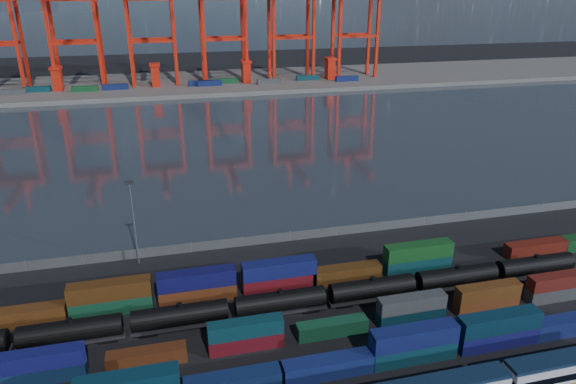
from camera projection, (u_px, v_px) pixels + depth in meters
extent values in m
plane|color=black|center=(334.00, 321.00, 79.98)|extent=(700.00, 700.00, 0.00)
plane|color=#29323B|center=(235.00, 139.00, 174.42)|extent=(700.00, 700.00, 0.00)
cube|color=#514F4C|center=(206.00, 83.00, 268.49)|extent=(700.00, 70.00, 2.00)
cube|color=#0C2C3F|center=(127.00, 384.00, 61.87)|extent=(12.43, 2.53, 2.69)
cube|color=#0F214F|center=(233.00, 383.00, 65.72)|extent=(12.43, 2.53, 2.69)
cube|color=navy|center=(328.00, 367.00, 68.57)|extent=(12.43, 2.53, 2.69)
cube|color=#0D3647|center=(413.00, 352.00, 71.32)|extent=(12.43, 2.53, 2.69)
cube|color=navy|center=(414.00, 336.00, 70.31)|extent=(12.43, 2.53, 2.69)
cube|color=navy|center=(497.00, 337.00, 74.27)|extent=(12.43, 2.53, 2.69)
cube|color=#0B293C|center=(499.00, 322.00, 73.26)|extent=(12.43, 2.53, 2.69)
cube|color=navy|center=(569.00, 325.00, 77.04)|extent=(12.43, 2.53, 2.69)
cube|color=navy|center=(43.00, 373.00, 67.68)|extent=(10.80, 2.20, 2.34)
cube|color=navy|center=(40.00, 359.00, 66.80)|extent=(10.80, 2.20, 2.34)
cube|color=#512510|center=(147.00, 357.00, 70.64)|extent=(10.80, 2.20, 2.34)
cube|color=#5D0E17|center=(246.00, 341.00, 73.71)|extent=(10.80, 2.20, 2.34)
cube|color=#0C353F|center=(245.00, 328.00, 72.83)|extent=(10.80, 2.20, 2.34)
cube|color=#144B2E|center=(332.00, 328.00, 76.61)|extent=(10.80, 2.20, 2.34)
cube|color=#0D3445|center=(411.00, 315.00, 79.46)|extent=(10.80, 2.20, 2.34)
cube|color=#3E4042|center=(412.00, 303.00, 78.58)|extent=(10.80, 2.20, 2.34)
cube|color=#622D13|center=(486.00, 304.00, 82.40)|extent=(10.80, 2.20, 2.34)
cube|color=#593011|center=(488.00, 291.00, 81.52)|extent=(10.80, 2.20, 2.34)
cube|color=#393C3E|center=(556.00, 293.00, 85.34)|extent=(10.80, 2.20, 2.34)
cube|color=#5A1812|center=(559.00, 281.00, 84.46)|extent=(10.80, 2.20, 2.34)
cube|color=#593011|center=(23.00, 316.00, 78.90)|extent=(12.70, 2.58, 2.75)
cube|color=#13482E|center=(112.00, 305.00, 81.82)|extent=(12.70, 2.58, 2.75)
cube|color=#4F2C0F|center=(109.00, 290.00, 80.78)|extent=(12.70, 2.58, 2.75)
cube|color=#602B13|center=(198.00, 293.00, 84.85)|extent=(12.70, 2.58, 2.75)
cube|color=#100F4F|center=(197.00, 279.00, 83.81)|extent=(12.70, 2.58, 2.75)
cube|color=maroon|center=(279.00, 282.00, 87.93)|extent=(12.70, 2.58, 2.75)
cube|color=navy|center=(279.00, 268.00, 86.89)|extent=(12.70, 2.58, 2.75)
cube|color=#4C2C0F|center=(346.00, 273.00, 90.62)|extent=(12.70, 2.58, 2.75)
cube|color=#0C393F|center=(417.00, 264.00, 93.69)|extent=(12.70, 2.58, 2.75)
cube|color=#15501D|center=(419.00, 251.00, 92.66)|extent=(12.70, 2.58, 2.75)
cube|color=#5F170E|center=(535.00, 248.00, 99.28)|extent=(12.70, 2.58, 2.75)
cylinder|color=black|center=(71.00, 331.00, 73.86)|extent=(14.25, 3.18, 3.18)
cylinder|color=black|center=(69.00, 320.00, 73.20)|extent=(0.88, 0.88, 0.55)
cube|color=black|center=(73.00, 340.00, 74.52)|extent=(14.80, 2.19, 0.44)
cube|color=black|center=(37.00, 348.00, 73.58)|extent=(2.74, 1.97, 0.66)
cube|color=black|center=(109.00, 338.00, 75.78)|extent=(2.74, 1.97, 0.66)
cylinder|color=black|center=(180.00, 315.00, 77.31)|extent=(14.25, 3.18, 3.18)
cylinder|color=black|center=(179.00, 305.00, 76.65)|extent=(0.88, 0.88, 0.55)
cube|color=black|center=(181.00, 325.00, 77.96)|extent=(14.80, 2.19, 0.44)
cube|color=black|center=(148.00, 332.00, 77.03)|extent=(2.74, 1.97, 0.66)
cube|color=black|center=(214.00, 322.00, 79.23)|extent=(2.74, 1.97, 0.66)
cylinder|color=black|center=(280.00, 301.00, 80.75)|extent=(14.25, 3.18, 3.18)
cylinder|color=black|center=(280.00, 291.00, 80.10)|extent=(0.88, 0.88, 0.55)
cube|color=black|center=(280.00, 310.00, 81.41)|extent=(14.80, 2.19, 0.44)
cube|color=black|center=(250.00, 317.00, 80.48)|extent=(2.74, 1.97, 0.66)
cube|color=black|center=(310.00, 308.00, 82.68)|extent=(2.74, 1.97, 0.66)
cylinder|color=black|center=(372.00, 288.00, 84.20)|extent=(14.25, 3.18, 3.18)
cylinder|color=black|center=(373.00, 279.00, 83.54)|extent=(0.88, 0.88, 0.55)
cube|color=black|center=(371.00, 297.00, 84.86)|extent=(14.80, 2.19, 0.44)
cube|color=black|center=(343.00, 303.00, 83.93)|extent=(2.74, 1.97, 0.66)
cube|color=black|center=(399.00, 295.00, 86.13)|extent=(2.74, 1.97, 0.66)
cylinder|color=black|center=(457.00, 276.00, 87.65)|extent=(14.25, 3.18, 3.18)
cylinder|color=black|center=(458.00, 267.00, 86.99)|extent=(0.88, 0.88, 0.55)
cube|color=black|center=(455.00, 285.00, 88.31)|extent=(14.80, 2.19, 0.44)
cube|color=black|center=(429.00, 291.00, 87.38)|extent=(2.74, 1.97, 0.66)
cube|color=black|center=(480.00, 283.00, 89.58)|extent=(2.74, 1.97, 0.66)
cylinder|color=black|center=(535.00, 265.00, 91.10)|extent=(14.25, 3.18, 3.18)
cylinder|color=black|center=(537.00, 256.00, 90.44)|extent=(0.88, 0.88, 0.55)
cube|color=black|center=(533.00, 273.00, 91.76)|extent=(14.80, 2.19, 0.44)
cube|color=black|center=(509.00, 279.00, 90.83)|extent=(2.74, 1.97, 0.66)
cube|color=black|center=(556.00, 272.00, 93.03)|extent=(2.74, 1.97, 0.66)
cube|color=#595B5E|center=(290.00, 236.00, 104.79)|extent=(160.00, 0.06, 2.00)
cylinder|color=slate|center=(25.00, 266.00, 93.62)|extent=(0.12, 0.12, 2.20)
cylinder|color=slate|center=(83.00, 259.00, 95.85)|extent=(0.12, 0.12, 2.20)
cylinder|color=slate|center=(138.00, 253.00, 98.07)|extent=(0.12, 0.12, 2.20)
cylinder|color=slate|center=(191.00, 247.00, 100.30)|extent=(0.12, 0.12, 2.20)
cylinder|color=slate|center=(242.00, 241.00, 102.52)|extent=(0.12, 0.12, 2.20)
cylinder|color=slate|center=(290.00, 236.00, 104.75)|extent=(0.12, 0.12, 2.20)
cylinder|color=slate|center=(337.00, 231.00, 106.97)|extent=(0.12, 0.12, 2.20)
cylinder|color=slate|center=(381.00, 226.00, 109.20)|extent=(0.12, 0.12, 2.20)
cylinder|color=slate|center=(424.00, 221.00, 111.43)|extent=(0.12, 0.12, 2.20)
cylinder|color=slate|center=(465.00, 216.00, 113.65)|extent=(0.12, 0.12, 2.20)
cylinder|color=slate|center=(505.00, 212.00, 115.88)|extent=(0.12, 0.12, 2.20)
cylinder|color=slate|center=(543.00, 207.00, 118.10)|extent=(0.12, 0.12, 2.20)
cylinder|color=slate|center=(134.00, 225.00, 93.68)|extent=(0.36, 0.36, 16.00)
cube|color=black|center=(129.00, 183.00, 90.56)|extent=(1.60, 0.40, 0.60)
cube|color=red|center=(18.00, 49.00, 232.37)|extent=(1.52, 1.52, 42.82)
cube|color=red|center=(23.00, 47.00, 242.64)|extent=(1.52, 1.52, 42.82)
cube|color=red|center=(51.00, 49.00, 235.50)|extent=(1.52, 1.52, 42.82)
cube|color=red|center=(55.00, 46.00, 245.77)|extent=(1.52, 1.52, 42.82)
cube|color=red|center=(99.00, 47.00, 240.16)|extent=(1.52, 1.52, 42.82)
cube|color=red|center=(101.00, 45.00, 250.43)|extent=(1.52, 1.52, 42.82)
cube|color=red|center=(74.00, 43.00, 237.03)|extent=(20.94, 1.33, 1.33)
cube|color=red|center=(78.00, 41.00, 247.30)|extent=(20.94, 1.33, 1.33)
cube|color=red|center=(130.00, 46.00, 243.29)|extent=(1.52, 1.52, 42.82)
cube|color=red|center=(131.00, 44.00, 253.56)|extent=(1.52, 1.52, 42.82)
cube|color=red|center=(175.00, 45.00, 247.95)|extent=(1.52, 1.52, 42.82)
cube|color=red|center=(174.00, 43.00, 258.22)|extent=(1.52, 1.52, 42.82)
cube|color=red|center=(152.00, 41.00, 244.82)|extent=(20.94, 1.33, 1.33)
cube|color=red|center=(152.00, 39.00, 255.09)|extent=(20.94, 1.33, 1.33)
cube|color=red|center=(204.00, 45.00, 251.08)|extent=(1.52, 1.52, 42.82)
cube|color=red|center=(202.00, 42.00, 261.35)|extent=(1.52, 1.52, 42.82)
cube|color=red|center=(246.00, 43.00, 255.74)|extent=(1.52, 1.52, 42.82)
cube|color=red|center=(243.00, 41.00, 266.01)|extent=(1.52, 1.52, 42.82)
cube|color=red|center=(225.00, 39.00, 252.60)|extent=(20.94, 1.33, 1.33)
cube|color=red|center=(222.00, 37.00, 262.88)|extent=(20.94, 1.33, 1.33)
cube|color=red|center=(274.00, 43.00, 258.87)|extent=(1.52, 1.52, 42.82)
cube|color=red|center=(269.00, 40.00, 269.14)|extent=(1.52, 1.52, 42.82)
cube|color=red|center=(314.00, 42.00, 263.53)|extent=(1.52, 1.52, 42.82)
cube|color=red|center=(308.00, 40.00, 273.80)|extent=(1.52, 1.52, 42.82)
cube|color=red|center=(294.00, 38.00, 260.39)|extent=(20.94, 1.33, 1.33)
cube|color=red|center=(289.00, 36.00, 270.67)|extent=(20.94, 1.33, 1.33)
cube|color=red|center=(340.00, 41.00, 266.66)|extent=(1.52, 1.52, 42.82)
cube|color=red|center=(333.00, 39.00, 276.93)|extent=(1.52, 1.52, 42.82)
cube|color=red|center=(377.00, 40.00, 271.32)|extent=(1.52, 1.52, 42.82)
cube|color=red|center=(369.00, 38.00, 281.59)|extent=(1.52, 1.52, 42.82)
cube|color=red|center=(359.00, 36.00, 268.18)|extent=(20.94, 1.33, 1.33)
cube|color=red|center=(351.00, 34.00, 278.46)|extent=(20.94, 1.33, 1.33)
cube|color=navy|center=(210.00, 83.00, 253.99)|extent=(12.00, 2.44, 2.60)
cube|color=navy|center=(347.00, 79.00, 266.35)|extent=(12.00, 2.44, 2.60)
cube|color=navy|center=(201.00, 83.00, 254.30)|extent=(12.00, 2.44, 2.60)
cube|color=#0C3842|center=(37.00, 89.00, 239.62)|extent=(12.00, 2.44, 2.60)
cube|color=#3F4244|center=(11.00, 92.00, 233.14)|extent=(12.00, 2.44, 2.60)
cube|color=#3F4244|center=(269.00, 81.00, 258.83)|extent=(12.00, 2.44, 2.60)
cube|color=#144C23|center=(85.00, 89.00, 240.56)|extent=(12.00, 2.44, 2.60)
cube|color=navy|center=(115.00, 87.00, 244.78)|extent=(12.00, 2.44, 2.60)
cube|color=#144C23|center=(226.00, 81.00, 260.24)|extent=(12.00, 2.44, 2.60)
cube|color=#0C3842|center=(308.00, 78.00, 269.24)|extent=(12.00, 2.44, 2.60)
cube|color=red|center=(58.00, 80.00, 241.66)|extent=(4.00, 6.00, 10.00)
cube|color=red|center=(56.00, 68.00, 239.60)|extent=(5.00, 7.00, 1.20)
cube|color=red|center=(156.00, 76.00, 251.68)|extent=(4.00, 6.00, 10.00)
cube|color=red|center=(154.00, 65.00, 249.61)|extent=(5.00, 7.00, 1.20)
cube|color=red|center=(246.00, 72.00, 261.69)|extent=(4.00, 6.00, 10.00)
cube|color=red|center=(246.00, 61.00, 259.62)|extent=(5.00, 7.00, 1.20)
cube|color=red|center=(330.00, 69.00, 271.71)|extent=(4.00, 6.00, 10.00)
cube|color=red|center=(330.00, 59.00, 269.64)|extent=(5.00, 7.00, 1.20)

